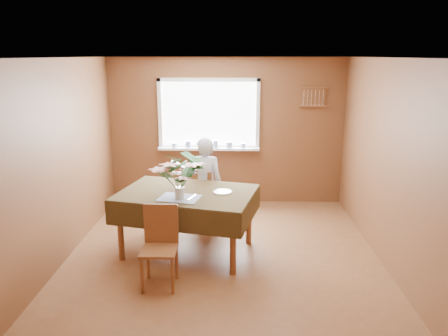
{
  "coord_description": "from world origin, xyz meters",
  "views": [
    {
      "loc": [
        0.14,
        -5.15,
        2.53
      ],
      "look_at": [
        0.0,
        0.55,
        1.05
      ],
      "focal_mm": 35.0,
      "sensor_mm": 36.0,
      "label": 1
    }
  ],
  "objects_px": {
    "dining_table": "(187,199)",
    "flower_bouquet": "(179,173)",
    "seated_woman": "(205,184)",
    "chair_near": "(160,242)",
    "chair_far": "(205,195)"
  },
  "relations": [
    {
      "from": "flower_bouquet",
      "to": "chair_near",
      "type": "bearing_deg",
      "value": -106.17
    },
    {
      "from": "seated_woman",
      "to": "flower_bouquet",
      "type": "relative_size",
      "value": 2.37
    },
    {
      "from": "seated_woman",
      "to": "flower_bouquet",
      "type": "bearing_deg",
      "value": 80.97
    },
    {
      "from": "chair_near",
      "to": "flower_bouquet",
      "type": "height_order",
      "value": "flower_bouquet"
    },
    {
      "from": "dining_table",
      "to": "seated_woman",
      "type": "relative_size",
      "value": 1.38
    },
    {
      "from": "dining_table",
      "to": "flower_bouquet",
      "type": "bearing_deg",
      "value": -88.14
    },
    {
      "from": "seated_woman",
      "to": "flower_bouquet",
      "type": "height_order",
      "value": "seated_woman"
    },
    {
      "from": "seated_woman",
      "to": "flower_bouquet",
      "type": "xyz_separation_m",
      "value": [
        -0.24,
        -1.04,
        0.45
      ]
    },
    {
      "from": "chair_near",
      "to": "seated_woman",
      "type": "distance_m",
      "value": 1.65
    },
    {
      "from": "chair_near",
      "to": "seated_woman",
      "type": "bearing_deg",
      "value": 76.17
    },
    {
      "from": "chair_far",
      "to": "chair_near",
      "type": "bearing_deg",
      "value": 111.57
    },
    {
      "from": "flower_bouquet",
      "to": "seated_woman",
      "type": "bearing_deg",
      "value": 76.95
    },
    {
      "from": "dining_table",
      "to": "flower_bouquet",
      "type": "height_order",
      "value": "flower_bouquet"
    },
    {
      "from": "dining_table",
      "to": "seated_woman",
      "type": "height_order",
      "value": "seated_woman"
    },
    {
      "from": "dining_table",
      "to": "chair_near",
      "type": "bearing_deg",
      "value": -91.17
    }
  ]
}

